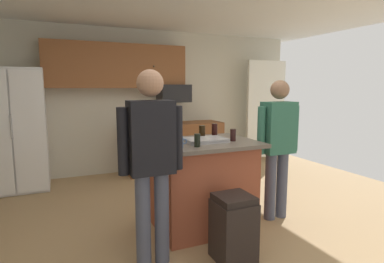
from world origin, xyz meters
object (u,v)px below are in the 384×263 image
person_guest_left (278,140)px  glass_stout_tall (202,131)px  glass_short_whisky (233,135)px  trash_bin (234,228)px  refrigerator (15,130)px  glass_pilsner (165,135)px  glass_dark_ale (214,130)px  kitchen_island (203,184)px  microwave_over_range (174,93)px  person_host_foreground (151,155)px  mug_blue_stoneware (179,142)px  tumbler_amber (197,140)px  serving_tray (205,140)px

person_guest_left → glass_stout_tall: (-0.81, 0.37, 0.10)m
glass_stout_tall → glass_short_whisky: bearing=-60.0°
trash_bin → refrigerator: bearing=123.4°
glass_short_whisky → person_guest_left: bearing=-1.6°
refrigerator → glass_pilsner: (1.64, -2.21, 0.13)m
person_guest_left → glass_dark_ale: size_ratio=10.45×
glass_short_whisky → glass_pilsner: 0.74m
glass_stout_tall → trash_bin: glass_stout_tall is taller
kitchen_island → glass_stout_tall: 0.62m
microwave_over_range → person_host_foreground: 3.24m
refrigerator → glass_stout_tall: size_ratio=13.01×
kitchen_island → glass_stout_tall: (0.11, 0.25, 0.55)m
microwave_over_range → mug_blue_stoneware: microwave_over_range is taller
glass_short_whisky → tumbler_amber: size_ratio=1.02×
glass_dark_ale → mug_blue_stoneware: 0.79m
refrigerator → glass_pilsner: refrigerator is taller
microwave_over_range → kitchen_island: microwave_over_range is taller
refrigerator → mug_blue_stoneware: (1.67, -2.55, 0.11)m
kitchen_island → serving_tray: serving_tray is taller
glass_dark_ale → tumbler_amber: glass_dark_ale is taller
mug_blue_stoneware → serving_tray: (0.37, 0.18, -0.03)m
person_host_foreground → glass_stout_tall: 1.12m
person_host_foreground → glass_dark_ale: person_host_foreground is taller
person_host_foreground → glass_short_whisky: bearing=-13.7°
microwave_over_range → mug_blue_stoneware: size_ratio=4.37×
trash_bin → person_host_foreground: bearing=161.7°
kitchen_island → glass_stout_tall: size_ratio=8.11×
person_guest_left → tumbler_amber: size_ratio=12.59×
glass_stout_tall → mug_blue_stoneware: 0.68m
person_guest_left → kitchen_island: bearing=-0.0°
refrigerator → glass_short_whisky: bearing=-45.9°
glass_pilsner → glass_dark_ale: bearing=11.0°
person_guest_left → person_host_foreground: bearing=20.3°
tumbler_amber → glass_stout_tall: bearing=60.0°
mug_blue_stoneware → serving_tray: size_ratio=0.29×
microwave_over_range → trash_bin: bearing=-100.7°
glass_stout_tall → trash_bin: 1.24m
kitchen_island → person_guest_left: (0.91, -0.12, 0.45)m
glass_dark_ale → serving_tray: (-0.26, -0.29, -0.06)m
person_host_foreground → glass_dark_ale: size_ratio=10.89×
glass_pilsner → serving_tray: (0.40, -0.16, -0.06)m
kitchen_island → tumbler_amber: tumbler_amber is taller
refrigerator → glass_stout_tall: 2.98m
serving_tray → trash_bin: (-0.04, -0.68, -0.70)m
refrigerator → glass_pilsner: size_ratio=11.90×
refrigerator → tumbler_amber: refrigerator is taller
glass_short_whisky → glass_stout_tall: glass_stout_tall is taller
trash_bin → tumbler_amber: bearing=108.0°
glass_pilsner → serving_tray: bearing=-21.7°
person_host_foreground → tumbler_amber: bearing=-10.3°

